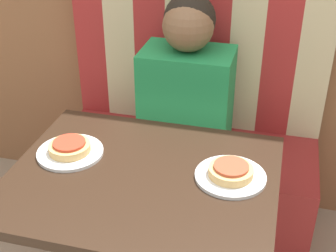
{
  "coord_description": "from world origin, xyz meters",
  "views": [
    {
      "loc": [
        0.38,
        -1.15,
        1.65
      ],
      "look_at": [
        0.0,
        0.33,
        0.77
      ],
      "focal_mm": 50.0,
      "sensor_mm": 36.0,
      "label": 1
    }
  ],
  "objects_px": {
    "plate_right": "(230,176)",
    "pizza_left": "(70,147)",
    "pizza_right": "(231,170)",
    "plate_left": "(70,152)",
    "person": "(187,78)"
  },
  "relations": [
    {
      "from": "plate_right",
      "to": "pizza_right",
      "type": "distance_m",
      "value": 0.02
    },
    {
      "from": "person",
      "to": "pizza_right",
      "type": "distance_m",
      "value": 0.66
    },
    {
      "from": "plate_right",
      "to": "pizza_left",
      "type": "xyz_separation_m",
      "value": [
        -0.55,
        -0.0,
        0.02
      ]
    },
    {
      "from": "pizza_left",
      "to": "plate_left",
      "type": "bearing_deg",
      "value": 90.0
    },
    {
      "from": "pizza_left",
      "to": "person",
      "type": "bearing_deg",
      "value": 65.52
    },
    {
      "from": "person",
      "to": "plate_left",
      "type": "distance_m",
      "value": 0.66
    },
    {
      "from": "plate_left",
      "to": "pizza_left",
      "type": "relative_size",
      "value": 1.59
    },
    {
      "from": "plate_left",
      "to": "pizza_right",
      "type": "relative_size",
      "value": 1.59
    },
    {
      "from": "pizza_left",
      "to": "plate_right",
      "type": "bearing_deg",
      "value": 0.0
    },
    {
      "from": "person",
      "to": "pizza_right",
      "type": "bearing_deg",
      "value": -65.52
    },
    {
      "from": "plate_right",
      "to": "pizza_left",
      "type": "relative_size",
      "value": 1.59
    },
    {
      "from": "pizza_right",
      "to": "plate_left",
      "type": "bearing_deg",
      "value": 180.0
    },
    {
      "from": "person",
      "to": "plate_left",
      "type": "height_order",
      "value": "person"
    },
    {
      "from": "plate_left",
      "to": "pizza_right",
      "type": "bearing_deg",
      "value": -0.0
    },
    {
      "from": "plate_left",
      "to": "plate_right",
      "type": "relative_size",
      "value": 1.0
    }
  ]
}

